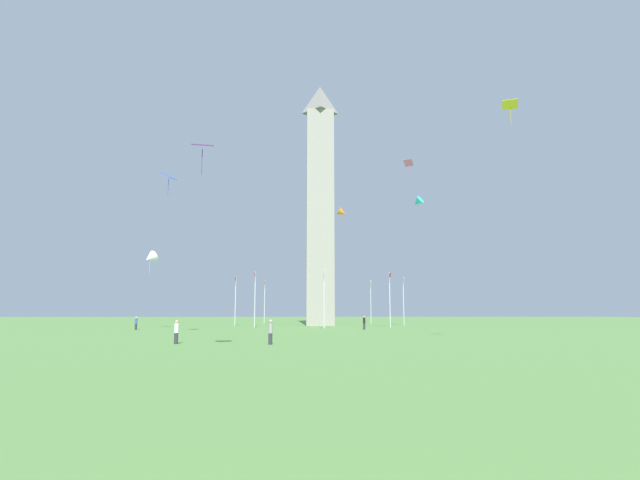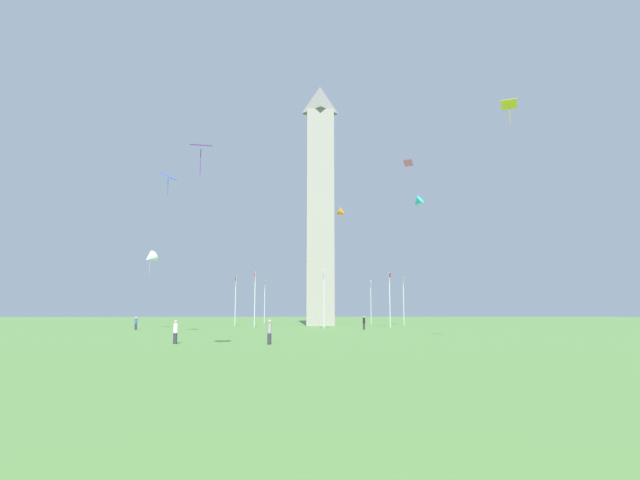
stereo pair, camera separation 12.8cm
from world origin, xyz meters
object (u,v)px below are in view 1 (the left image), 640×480
(flagpole_sw, at_px, (265,300))
(flagpole_nw, at_px, (255,297))
(kite_orange_delta, at_px, (342,212))
(kite_pink_diamond, at_px, (408,163))
(kite_purple_diamond, at_px, (202,146))
(kite_blue_diamond, at_px, (169,177))
(flagpole_w, at_px, (235,299))
(kite_cyan_delta, at_px, (417,202))
(kite_yellow_diamond, at_px, (510,105))
(flagpole_ne, at_px, (390,297))
(flagpole_n, at_px, (324,296))
(person_blue_shirt, at_px, (136,323))
(person_black_shirt, at_px, (364,323))
(flagpole_e, at_px, (404,299))
(obelisk_monument, at_px, (320,202))
(person_gray_shirt, at_px, (270,332))
(flagpole_s, at_px, (317,300))
(person_white_shirt, at_px, (176,332))
(flagpole_se, at_px, (371,300))
(kite_white_delta, at_px, (150,258))

(flagpole_sw, bearing_deg, flagpole_nw, -0.00)
(kite_orange_delta, xyz_separation_m, kite_pink_diamond, (-1.20, 8.88, 6.88))
(kite_purple_diamond, distance_m, kite_blue_diamond, 23.73)
(flagpole_w, height_order, kite_pink_diamond, kite_pink_diamond)
(kite_cyan_delta, bearing_deg, kite_yellow_diamond, -3.81)
(flagpole_ne, height_order, kite_blue_diamond, kite_blue_diamond)
(flagpole_n, distance_m, kite_pink_diamond, 21.41)
(flagpole_w, xyz_separation_m, kite_pink_diamond, (21.21, 24.88, 17.10))
(person_blue_shirt, bearing_deg, kite_yellow_diamond, -99.22)
(person_black_shirt, xyz_separation_m, kite_blue_diamond, (15.65, -21.95, 15.13))
(kite_yellow_diamond, bearing_deg, person_black_shirt, -168.11)
(flagpole_e, height_order, kite_cyan_delta, kite_cyan_delta)
(obelisk_monument, xyz_separation_m, person_gray_shirt, (46.92, -5.48, -20.17))
(person_black_shirt, bearing_deg, flagpole_nw, 24.36)
(kite_yellow_diamond, xyz_separation_m, kite_pink_diamond, (-28.60, -1.04, 4.39))
(flagpole_s, distance_m, flagpole_nw, 26.10)
(flagpole_nw, distance_m, person_black_shirt, 17.40)
(flagpole_sw, bearing_deg, kite_blue_diamond, -8.98)
(flagpole_ne, height_order, flagpole_sw, same)
(person_white_shirt, bearing_deg, flagpole_e, -13.17)
(obelisk_monument, distance_m, kite_pink_diamond, 23.84)
(person_black_shirt, bearing_deg, flagpole_s, -28.86)
(kite_purple_diamond, relative_size, kite_pink_diamond, 1.02)
(obelisk_monument, distance_m, flagpole_sw, 21.76)
(flagpole_n, distance_m, flagpole_ne, 10.81)
(flagpole_e, xyz_separation_m, kite_yellow_diamond, (49.81, -2.33, 12.71))
(kite_yellow_diamond, bearing_deg, obelisk_monument, -166.69)
(obelisk_monument, height_order, flagpole_ne, obelisk_monument)
(flagpole_sw, xyz_separation_m, person_gray_shirt, (56.85, 4.51, -3.58))
(flagpole_se, relative_size, person_white_shirt, 4.70)
(flagpole_w, bearing_deg, kite_purple_diamond, 5.23)
(flagpole_w, distance_m, kite_cyan_delta, 33.61)
(person_white_shirt, xyz_separation_m, kite_white_delta, (-30.83, -11.50, 8.76))
(kite_white_delta, bearing_deg, person_blue_shirt, -9.85)
(obelisk_monument, relative_size, flagpole_s, 5.16)
(obelisk_monument, xyz_separation_m, flagpole_nw, (10.05, -9.99, -16.58))
(obelisk_monument, distance_m, flagpole_e, 21.78)
(flagpole_se, relative_size, person_black_shirt, 4.62)
(flagpole_n, distance_m, flagpole_nw, 10.81)
(obelisk_monument, xyz_separation_m, flagpole_s, (-14.06, 0.00, -16.58))
(kite_purple_diamond, bearing_deg, kite_cyan_delta, 152.52)
(flagpole_ne, distance_m, kite_white_delta, 34.70)
(person_white_shirt, xyz_separation_m, kite_pink_diamond, (-24.64, 23.21, 20.71))
(obelisk_monument, xyz_separation_m, kite_orange_delta, (22.47, 1.88, -6.36))
(flagpole_n, bearing_deg, kite_blue_diamond, -40.95)
(flagpole_w, bearing_deg, kite_white_delta, -33.20)
(flagpole_e, height_order, flagpole_w, same)
(flagpole_ne, height_order, kite_pink_diamond, kite_pink_diamond)
(flagpole_s, height_order, kite_yellow_diamond, kite_yellow_diamond)
(flagpole_sw, bearing_deg, flagpole_ne, 45.00)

